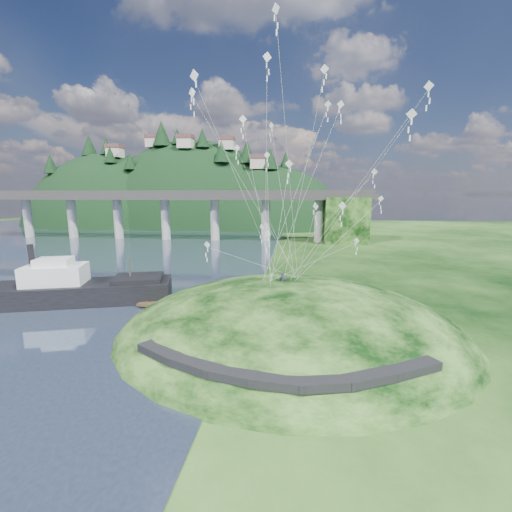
# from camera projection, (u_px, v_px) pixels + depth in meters

# --- Properties ---
(ground) EXTENTS (320.00, 320.00, 0.00)m
(ground) POSITION_uv_depth(u_px,v_px,m) (209.00, 335.00, 33.90)
(ground) COLOR black
(ground) RESTS_ON ground
(grass_hill) EXTENTS (36.00, 32.00, 13.00)m
(grass_hill) POSITION_uv_depth(u_px,v_px,m) (290.00, 345.00, 35.15)
(grass_hill) COLOR black
(grass_hill) RESTS_ON ground
(footpath) EXTENTS (22.29, 5.84, 0.83)m
(footpath) POSITION_uv_depth(u_px,v_px,m) (278.00, 369.00, 23.11)
(footpath) COLOR black
(footpath) RESTS_ON ground
(bridge) EXTENTS (160.00, 11.00, 15.00)m
(bridge) POSITION_uv_depth(u_px,v_px,m) (183.00, 208.00, 103.82)
(bridge) COLOR #2D2B2B
(bridge) RESTS_ON ground
(far_ridge) EXTENTS (153.00, 70.00, 94.50)m
(far_ridge) POSITION_uv_depth(u_px,v_px,m) (186.00, 240.00, 159.83)
(far_ridge) COLOR black
(far_ridge) RESTS_ON ground
(work_barge) EXTENTS (22.82, 12.17, 7.71)m
(work_barge) POSITION_uv_depth(u_px,v_px,m) (79.00, 288.00, 43.87)
(work_barge) COLOR black
(work_barge) RESTS_ON ground
(wooden_dock) EXTENTS (12.08, 3.63, 0.85)m
(wooden_dock) POSITION_uv_depth(u_px,v_px,m) (184.00, 307.00, 41.20)
(wooden_dock) COLOR #352815
(wooden_dock) RESTS_ON ground
(kite_flyers) EXTENTS (0.95, 1.17, 1.84)m
(kite_flyers) POSITION_uv_depth(u_px,v_px,m) (283.00, 273.00, 35.24)
(kite_flyers) COLOR #272B34
(kite_flyers) RESTS_ON ground
(kite_swarm) EXTENTS (19.58, 16.76, 20.35)m
(kite_swarm) POSITION_uv_depth(u_px,v_px,m) (294.00, 149.00, 33.12)
(kite_swarm) COLOR silver
(kite_swarm) RESTS_ON ground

